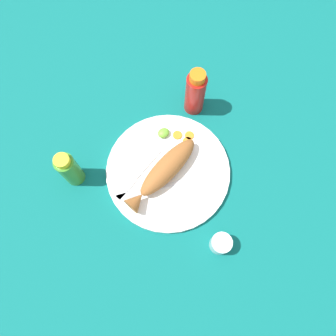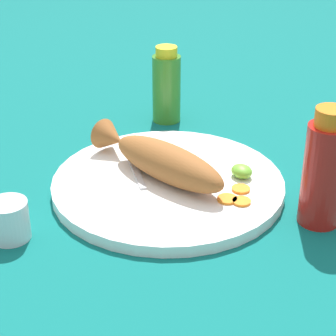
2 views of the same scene
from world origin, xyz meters
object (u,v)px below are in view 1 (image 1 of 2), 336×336
object	(u,v)px
salt_cup	(221,243)
main_plate	(168,171)
fork_far	(136,177)
hot_sauce_bottle_red	(195,93)
fried_fish	(164,172)
hot_sauce_bottle_green	(69,169)
fork_near	(144,192)

from	to	relation	value
salt_cup	main_plate	bearing A→B (deg)	90.51
fork_far	hot_sauce_bottle_red	bearing A→B (deg)	-176.42
main_plate	fried_fish	xyz separation A→B (m)	(-0.02, -0.00, 0.04)
hot_sauce_bottle_green	main_plate	bearing A→B (deg)	-30.67
main_plate	salt_cup	world-z (taller)	salt_cup
fried_fish	fork_near	xyz separation A→B (m)	(-0.07, -0.01, -0.03)
fork_near	salt_cup	size ratio (longest dim) A/B	3.24
fork_near	salt_cup	xyz separation A→B (m)	(0.09, -0.24, 0.00)
fried_fish	hot_sauce_bottle_red	bearing A→B (deg)	19.96
fork_near	hot_sauce_bottle_green	size ratio (longest dim) A/B	1.23
fried_fish	hot_sauce_bottle_red	world-z (taller)	hot_sauce_bottle_red
fork_far	hot_sauce_bottle_green	bearing A→B (deg)	-53.21
hot_sauce_bottle_green	salt_cup	bearing A→B (deg)	-58.96
hot_sauce_bottle_red	hot_sauce_bottle_green	distance (m)	0.42
fried_fish	fork_far	bearing A→B (deg)	137.55
fork_near	main_plate	bearing A→B (deg)	-152.16
hot_sauce_bottle_red	salt_cup	size ratio (longest dim) A/B	3.12
fried_fish	salt_cup	distance (m)	0.25
hot_sauce_bottle_green	fork_near	bearing A→B (deg)	-47.66
main_plate	fork_near	distance (m)	0.09
hot_sauce_bottle_red	hot_sauce_bottle_green	size ratio (longest dim) A/B	1.18
fried_fish	hot_sauce_bottle_green	distance (m)	0.26
hot_sauce_bottle_red	fork_near	bearing A→B (deg)	-151.23
fork_far	hot_sauce_bottle_green	size ratio (longest dim) A/B	1.23
salt_cup	hot_sauce_bottle_green	bearing A→B (deg)	121.04
fork_far	hot_sauce_bottle_green	world-z (taller)	hot_sauce_bottle_green
fork_near	fork_far	size ratio (longest dim) A/B	1.00
fork_near	hot_sauce_bottle_green	distance (m)	0.21
fork_far	hot_sauce_bottle_red	size ratio (longest dim) A/B	1.04
fork_near	salt_cup	distance (m)	0.25
hot_sauce_bottle_red	main_plate	bearing A→B (deg)	-143.90
fried_fish	salt_cup	size ratio (longest dim) A/B	4.82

